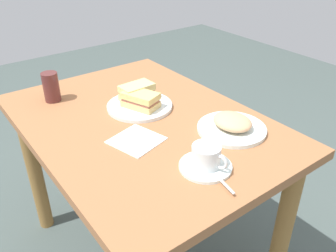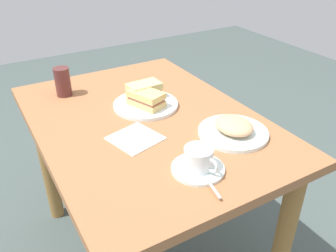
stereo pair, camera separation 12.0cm
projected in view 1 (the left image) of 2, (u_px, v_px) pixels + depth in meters
The scene contains 12 objects.
ground_plane at pixel (148, 252), 1.66m from camera, with size 6.00×6.00×0.00m, color #45524E.
dining_table at pixel (144, 147), 1.36m from camera, with size 1.07×0.77×0.72m.
sandwich_plate at pixel (140, 106), 1.38m from camera, with size 0.25×0.25×0.01m, color white.
sandwich_front at pixel (140, 100), 1.35m from camera, with size 0.16×0.13×0.06m.
sandwich_back at pixel (137, 92), 1.40m from camera, with size 0.08×0.13×0.06m.
coffee_saucer at pixel (205, 166), 1.05m from camera, with size 0.16×0.16×0.01m, color white.
coffee_cup at pixel (207, 156), 1.03m from camera, with size 0.11×0.09×0.07m.
spoon at pixel (220, 179), 0.98m from camera, with size 0.10×0.03×0.01m.
side_plate at pixel (232, 129), 1.23m from camera, with size 0.24×0.24×0.01m, color white.
side_food_pile at pixel (232, 121), 1.22m from camera, with size 0.14×0.12×0.04m, color tan.
napkin at pixel (136, 140), 1.18m from camera, with size 0.15×0.15×0.00m, color white.
drinking_glass at pixel (51, 87), 1.41m from camera, with size 0.06×0.06×0.12m, color #592927.
Camera 1 is at (-0.96, 0.61, 1.35)m, focal length 37.86 mm.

